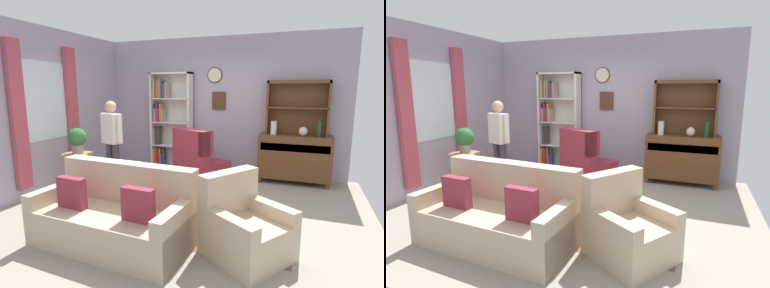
{
  "view_description": "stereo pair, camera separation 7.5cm",
  "coord_description": "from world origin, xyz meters",
  "views": [
    {
      "loc": [
        1.66,
        -3.98,
        1.78
      ],
      "look_at": [
        0.1,
        0.2,
        0.95
      ],
      "focal_mm": 28.24,
      "sensor_mm": 36.0,
      "label": 1
    },
    {
      "loc": [
        1.73,
        -3.95,
        1.78
      ],
      "look_at": [
        0.1,
        0.2,
        0.95
      ],
      "focal_mm": 28.24,
      "sensor_mm": 36.0,
      "label": 2
    }
  ],
  "objects": [
    {
      "name": "sideboard_hutch",
      "position": [
        1.53,
        1.97,
        1.56
      ],
      "size": [
        1.1,
        0.26,
        1.0
      ],
      "color": "brown",
      "rests_on": "sideboard"
    },
    {
      "name": "person_reading",
      "position": [
        -1.49,
        0.43,
        0.91
      ],
      "size": [
        0.52,
        0.3,
        1.56
      ],
      "color": "#38333D",
      "rests_on": "ground_plane"
    },
    {
      "name": "book_stack",
      "position": [
        -0.0,
        -0.38,
        0.45
      ],
      "size": [
        0.19,
        0.14,
        0.06
      ],
      "color": "#337247",
      "rests_on": "coffee_table"
    },
    {
      "name": "bookshelf",
      "position": [
        -1.1,
        1.94,
        1.06
      ],
      "size": [
        0.9,
        0.3,
        2.1
      ],
      "color": "silver",
      "rests_on": "ground_plane"
    },
    {
      "name": "wingback_chair",
      "position": [
        -0.14,
        1.21,
        0.38
      ],
      "size": [
        1.05,
        1.06,
        1.05
      ],
      "color": "maroon",
      "rests_on": "ground_plane"
    },
    {
      "name": "couch_floral",
      "position": [
        -0.32,
        -1.23,
        0.31
      ],
      "size": [
        1.85,
        0.95,
        0.9
      ],
      "color": "#C6AD8E",
      "rests_on": "ground_plane"
    },
    {
      "name": "sideboard",
      "position": [
        1.53,
        1.86,
        0.51
      ],
      "size": [
        1.3,
        0.45,
        0.92
      ],
      "color": "brown",
      "rests_on": "ground_plane"
    },
    {
      "name": "wall_back",
      "position": [
        -0.0,
        2.13,
        1.4
      ],
      "size": [
        5.0,
        0.09,
        2.8
      ],
      "color": "#A399AD",
      "rests_on": "ground_plane"
    },
    {
      "name": "plant_stand",
      "position": [
        -1.88,
        -0.01,
        0.42
      ],
      "size": [
        0.52,
        0.52,
        0.69
      ],
      "color": "#A87F56",
      "rests_on": "ground_plane"
    },
    {
      "name": "armchair_floral",
      "position": [
        1.13,
        -0.97,
        0.29
      ],
      "size": [
        1.06,
        1.06,
        0.88
      ],
      "color": "#C6AD8E",
      "rests_on": "ground_plane"
    },
    {
      "name": "wall_left",
      "position": [
        -2.52,
        -0.0,
        1.4
      ],
      "size": [
        0.16,
        4.2,
        2.8
      ],
      "color": "#A399AD",
      "rests_on": "ground_plane"
    },
    {
      "name": "vase_tall",
      "position": [
        1.14,
        1.78,
        1.05
      ],
      "size": [
        0.11,
        0.11,
        0.25
      ],
      "primitive_type": "cylinder",
      "color": "beige",
      "rests_on": "sideboard"
    },
    {
      "name": "potted_plant_large",
      "position": [
        -1.9,
        0.03,
        0.94
      ],
      "size": [
        0.31,
        0.31,
        0.43
      ],
      "color": "gray",
      "rests_on": "plant_stand"
    },
    {
      "name": "ground_plane",
      "position": [
        0.0,
        0.0,
        -0.01
      ],
      "size": [
        5.4,
        4.6,
        0.02
      ],
      "primitive_type": "cube",
      "color": "#9E9384"
    },
    {
      "name": "coffee_table",
      "position": [
        -0.05,
        -0.4,
        0.35
      ],
      "size": [
        0.8,
        0.5,
        0.42
      ],
      "color": "brown",
      "rests_on": "ground_plane"
    },
    {
      "name": "vase_round",
      "position": [
        1.66,
        1.79,
        1.01
      ],
      "size": [
        0.15,
        0.15,
        0.17
      ],
      "primitive_type": "ellipsoid",
      "color": "beige",
      "rests_on": "sideboard"
    },
    {
      "name": "area_rug",
      "position": [
        0.2,
        -0.3,
        0.0
      ],
      "size": [
        2.88,
        1.62,
        0.01
      ],
      "primitive_type": "cube",
      "color": "brown",
      "rests_on": "ground_plane"
    },
    {
      "name": "potted_plant_small",
      "position": [
        -1.61,
        0.35,
        0.18
      ],
      "size": [
        0.22,
        0.22,
        0.31
      ],
      "color": "gray",
      "rests_on": "ground_plane"
    },
    {
      "name": "bottle_wine",
      "position": [
        1.92,
        1.77,
        1.07
      ],
      "size": [
        0.07,
        0.07,
        0.29
      ],
      "primitive_type": "cylinder",
      "color": "#194223",
      "rests_on": "sideboard"
    }
  ]
}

